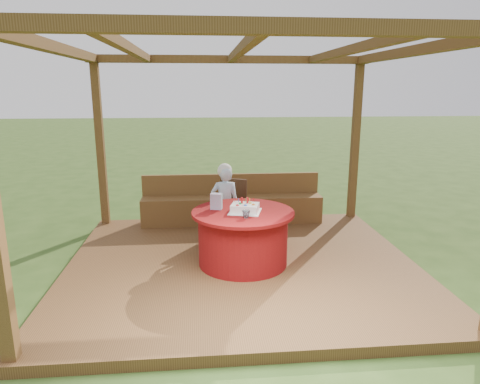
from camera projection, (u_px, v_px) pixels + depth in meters
name	position (u px, v px, depth m)	size (l,w,h in m)	color
ground	(242.00, 270.00, 5.64)	(60.00, 60.00, 0.00)	#2D4918
deck	(242.00, 266.00, 5.63)	(4.50, 4.00, 0.12)	brown
pergola	(242.00, 82.00, 5.07)	(4.50, 4.00, 2.72)	brown
bench	(232.00, 207.00, 7.21)	(3.00, 0.42, 0.80)	brown
table	(243.00, 237.00, 5.48)	(1.30, 1.30, 0.70)	maroon
chair	(231.00, 205.00, 6.50)	(0.55, 0.55, 0.87)	#382211
elderly_woman	(225.00, 202.00, 6.25)	(0.42, 0.29, 1.17)	#9CC8E8
birthday_cake	(245.00, 208.00, 5.35)	(0.47, 0.47, 0.18)	white
gift_bag	(216.00, 201.00, 5.46)	(0.14, 0.09, 0.20)	#C680AF
drinking_glass	(246.00, 214.00, 5.11)	(0.10, 0.10, 0.09)	silver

